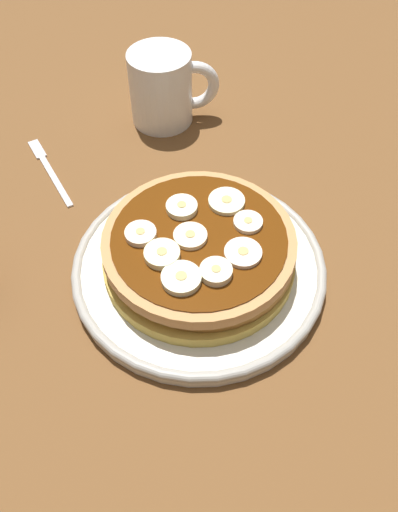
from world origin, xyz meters
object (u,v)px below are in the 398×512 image
(banana_slice_5, at_px, (216,272))
(banana_slice_8, at_px, (248,223))
(plate, at_px, (199,267))
(banana_slice_3, at_px, (182,208))
(pancake_stack, at_px, (199,251))
(banana_slice_2, at_px, (243,253))
(banana_slice_0, at_px, (190,237))
(banana_slice_1, at_px, (162,255))
(banana_slice_7, at_px, (141,234))
(banana_slice_4, at_px, (227,202))
(banana_slice_6, at_px, (181,279))
(fork, at_px, (48,167))
(coffee_mug, at_px, (164,87))

(banana_slice_5, height_order, banana_slice_8, banana_slice_5)
(plate, bearing_deg, banana_slice_3, 108.05)
(pancake_stack, xyz_separation_m, banana_slice_2, (0.04, -0.03, 0.02))
(banana_slice_0, bearing_deg, banana_slice_1, -145.80)
(banana_slice_3, distance_m, banana_slice_7, 0.05)
(banana_slice_0, distance_m, banana_slice_5, 0.05)
(banana_slice_3, bearing_deg, banana_slice_4, 4.03)
(plate, xyz_separation_m, banana_slice_6, (-0.02, -0.05, 0.05))
(banana_slice_1, height_order, fork, banana_slice_1)
(banana_slice_0, bearing_deg, banana_slice_4, 44.78)
(banana_slice_7, xyz_separation_m, coffee_mug, (0.04, 0.25, -0.01))
(pancake_stack, distance_m, banana_slice_4, 0.06)
(pancake_stack, relative_size, banana_slice_0, 6.02)
(plate, height_order, coffee_mug, coffee_mug)
(plate, relative_size, banana_slice_8, 9.02)
(plate, relative_size, fork, 2.04)
(banana_slice_5, xyz_separation_m, banana_slice_8, (0.04, 0.06, -0.00))
(banana_slice_0, relative_size, banana_slice_6, 0.89)
(fork, bearing_deg, banana_slice_5, -52.81)
(banana_slice_2, bearing_deg, banana_slice_3, 127.89)
(banana_slice_0, height_order, fork, banana_slice_0)
(banana_slice_0, xyz_separation_m, banana_slice_1, (-0.03, -0.02, 0.00))
(coffee_mug, xyz_separation_m, fork, (-0.15, -0.08, -0.04))
(plate, height_order, banana_slice_6, banana_slice_6)
(pancake_stack, relative_size, banana_slice_6, 5.39)
(banana_slice_1, relative_size, coffee_mug, 0.29)
(banana_slice_0, distance_m, banana_slice_2, 0.05)
(banana_slice_5, height_order, fork, banana_slice_5)
(banana_slice_4, bearing_deg, banana_slice_5, -105.30)
(banana_slice_5, relative_size, fork, 0.24)
(banana_slice_3, bearing_deg, banana_slice_1, -113.06)
(fork, bearing_deg, banana_slice_6, -58.55)
(banana_slice_0, distance_m, banana_slice_6, 0.05)
(pancake_stack, xyz_separation_m, coffee_mug, (-0.01, 0.26, 0.01))
(banana_slice_3, distance_m, coffee_mug, 0.22)
(banana_slice_5, distance_m, banana_slice_8, 0.07)
(banana_slice_7, bearing_deg, plate, -8.89)
(pancake_stack, height_order, fork, pancake_stack)
(banana_slice_2, height_order, banana_slice_8, same)
(banana_slice_3, bearing_deg, coffee_mug, 89.72)
(banana_slice_3, relative_size, banana_slice_6, 0.87)
(banana_slice_0, xyz_separation_m, banana_slice_5, (0.02, -0.04, 0.00))
(banana_slice_1, xyz_separation_m, coffee_mug, (0.02, 0.28, -0.01))
(banana_slice_7, bearing_deg, banana_slice_6, -60.28)
(banana_slice_7, bearing_deg, banana_slice_4, 20.32)
(banana_slice_6, height_order, fork, banana_slice_6)
(banana_slice_2, distance_m, banana_slice_6, 0.06)
(banana_slice_0, height_order, banana_slice_2, same)
(banana_slice_1, relative_size, banana_slice_6, 0.93)
(coffee_mug, bearing_deg, plate, -87.53)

